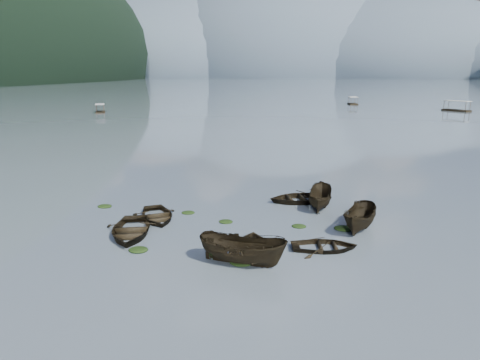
% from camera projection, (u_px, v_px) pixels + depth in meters
% --- Properties ---
extents(ground_plane, '(2400.00, 2400.00, 0.00)m').
position_uv_depth(ground_plane, '(201.00, 275.00, 21.65)').
color(ground_plane, slate).
extents(haze_mtn_a, '(520.00, 520.00, 280.00)m').
position_uv_depth(haze_mtn_a, '(189.00, 77.00, 923.64)').
color(haze_mtn_a, '#475666').
rests_on(haze_mtn_a, ground).
extents(haze_mtn_b, '(520.00, 520.00, 340.00)m').
position_uv_depth(haze_mtn_b, '(281.00, 77.00, 891.91)').
color(haze_mtn_b, '#475666').
rests_on(haze_mtn_b, ground).
extents(haze_mtn_c, '(520.00, 520.00, 260.00)m').
position_uv_depth(haze_mtn_c, '(381.00, 77.00, 860.17)').
color(haze_mtn_c, '#475666').
rests_on(haze_mtn_c, ground).
extents(haze_mtn_d, '(520.00, 520.00, 220.00)m').
position_uv_depth(haze_mtn_d, '(477.00, 77.00, 831.61)').
color(haze_mtn_d, '#475666').
rests_on(haze_mtn_d, ground).
extents(rowboat_0, '(4.89, 5.88, 1.05)m').
position_uv_depth(rowboat_0, '(131.00, 235.00, 27.04)').
color(rowboat_0, black).
rests_on(rowboat_0, ground).
extents(rowboat_2, '(5.20, 2.73, 1.91)m').
position_uv_depth(rowboat_2, '(242.00, 264.00, 22.94)').
color(rowboat_2, black).
rests_on(rowboat_2, ground).
extents(rowboat_3, '(3.11, 4.12, 0.80)m').
position_uv_depth(rowboat_3, '(252.00, 248.00, 24.96)').
color(rowboat_3, black).
rests_on(rowboat_3, ground).
extents(rowboat_4, '(4.23, 3.31, 0.80)m').
position_uv_depth(rowboat_4, '(324.00, 249.00, 24.82)').
color(rowboat_4, black).
rests_on(rowboat_4, ground).
extents(rowboat_5, '(3.15, 4.94, 1.79)m').
position_uv_depth(rowboat_5, '(360.00, 229.00, 28.03)').
color(rowboat_5, black).
rests_on(rowboat_5, ground).
extents(rowboat_6, '(4.89, 5.38, 0.91)m').
position_uv_depth(rowboat_6, '(157.00, 219.00, 29.95)').
color(rowboat_6, black).
rests_on(rowboat_6, ground).
extents(rowboat_7, '(5.78, 4.97, 1.01)m').
position_uv_depth(rowboat_7, '(299.00, 202.00, 33.98)').
color(rowboat_7, black).
rests_on(rowboat_7, ground).
extents(rowboat_8, '(2.09, 4.60, 1.72)m').
position_uv_depth(rowboat_8, '(319.00, 207.00, 32.65)').
color(rowboat_8, black).
rests_on(rowboat_8, ground).
extents(weed_clump_0, '(1.15, 0.94, 0.25)m').
position_uv_depth(weed_clump_0, '(138.00, 251.00, 24.63)').
color(weed_clump_0, black).
rests_on(weed_clump_0, ground).
extents(weed_clump_1, '(1.14, 0.91, 0.25)m').
position_uv_depth(weed_clump_1, '(218.00, 256.00, 23.92)').
color(weed_clump_1, black).
rests_on(weed_clump_1, ground).
extents(weed_clump_2, '(1.30, 1.04, 0.28)m').
position_uv_depth(weed_clump_2, '(241.00, 264.00, 22.99)').
color(weed_clump_2, black).
rests_on(weed_clump_2, ground).
extents(weed_clump_3, '(0.96, 0.81, 0.21)m').
position_uv_depth(weed_clump_3, '(226.00, 222.00, 29.31)').
color(weed_clump_3, black).
rests_on(weed_clump_3, ground).
extents(weed_clump_4, '(1.27, 1.00, 0.26)m').
position_uv_depth(weed_clump_4, '(344.00, 229.00, 27.97)').
color(weed_clump_4, black).
rests_on(weed_clump_4, ground).
extents(weed_clump_5, '(1.11, 0.90, 0.24)m').
position_uv_depth(weed_clump_5, '(105.00, 207.00, 32.64)').
color(weed_clump_5, black).
rests_on(weed_clump_5, ground).
extents(weed_clump_6, '(0.98, 0.82, 0.20)m').
position_uv_depth(weed_clump_6, '(188.00, 213.00, 31.20)').
color(weed_clump_6, black).
rests_on(weed_clump_6, ground).
extents(weed_clump_7, '(0.98, 0.78, 0.21)m').
position_uv_depth(weed_clump_7, '(299.00, 227.00, 28.44)').
color(weed_clump_7, black).
rests_on(weed_clump_7, ground).
extents(pontoon_left, '(4.43, 5.89, 2.09)m').
position_uv_depth(pontoon_left, '(101.00, 113.00, 108.47)').
color(pontoon_left, black).
rests_on(pontoon_left, ground).
extents(pontoon_centre, '(2.95, 6.26, 2.34)m').
position_uv_depth(pontoon_centre, '(353.00, 105.00, 135.66)').
color(pontoon_centre, black).
rests_on(pontoon_centre, ground).
extents(pontoon_right, '(6.74, 6.83, 2.60)m').
position_uv_depth(pontoon_right, '(456.00, 111.00, 112.67)').
color(pontoon_right, black).
rests_on(pontoon_right, ground).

